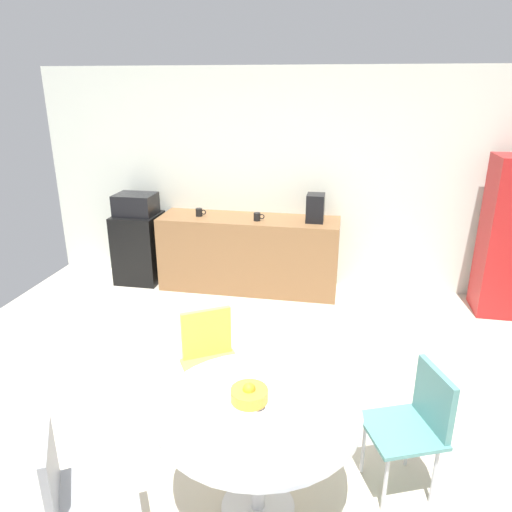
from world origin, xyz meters
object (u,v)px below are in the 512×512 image
Objects in this scene: round_table at (258,427)px; mug_green at (257,217)px; mug_white at (199,212)px; microwave at (136,204)px; chair_teal at (418,416)px; coffee_maker at (315,208)px; mini_fridge at (140,248)px; chair_gray at (73,485)px; fruit_bowl at (249,394)px; chair_yellow at (210,353)px; mug_red at (313,217)px.

mug_green is (-0.60, 3.14, 0.34)m from round_table.
round_table is 8.78× the size of mug_white.
microwave is 0.58× the size of chair_teal.
coffee_maker is at bearing 8.17° from mug_green.
round_table is at bearing -56.45° from microwave.
mug_green is at bearing -3.51° from mini_fridge.
fruit_bowl is at bearing 34.83° from chair_gray.
mug_white is (-1.32, 3.20, 0.34)m from round_table.
mug_green is (-0.08, 2.30, 0.43)m from chair_yellow.
round_table is 3.48m from mug_white.
coffee_maker is (0.58, 2.39, 0.54)m from chair_yellow.
round_table is at bearing -56.45° from mini_fridge.
mug_green is at bearing -5.12° from mug_white.
coffee_maker reaches higher than fruit_bowl.
chair_teal is (3.05, -2.86, 0.09)m from mini_fridge.
fruit_bowl is at bearing -91.77° from mug_red.
microwave is at bearing 123.23° from fruit_bowl.
mug_red is (2.18, 0.03, -0.05)m from microwave.
microwave reaches higher than mug_red.
coffee_maker is at bearing -47.65° from mug_red.
chair_gray is (1.29, -3.73, 0.09)m from mini_fridge.
chair_yellow and chair_gray have the same top height.
fruit_bowl is 1.64× the size of mug_white.
round_table is 1.37× the size of chair_gray.
round_table is (2.14, -3.23, -0.39)m from microwave.
chair_gray is 6.43× the size of mug_red.
fruit_bowl is at bearing -92.22° from coffee_maker.
round_table is at bearing -91.12° from coffee_maker.
round_table is 8.78× the size of mug_green.
chair_yellow is (1.62, -2.39, 0.09)m from mini_fridge.
chair_yellow is at bearing 120.32° from fruit_bowl.
chair_gray is (-0.33, -1.33, 0.00)m from chair_yellow.
microwave is 0.58× the size of chair_gray.
coffee_maker reaches higher than mini_fridge.
mug_white reaches higher than chair_yellow.
microwave reaches higher than mini_fridge.
chair_yellow is 2.53m from mug_white.
mini_fridge is 1.63m from mug_green.
mug_green is at bearing 86.02° from chair_gray.
chair_gray is 3.75m from mug_white.
mini_fridge is 3.88m from round_table.
round_table is 3.21m from mug_green.
mug_white is (-0.47, 3.70, 0.43)m from chair_gray.
mini_fridge is at bearing -179.31° from mug_red.
microwave is 0.42× the size of round_table.
coffee_maker is (2.20, 0.00, 0.06)m from microwave.
fruit_bowl is (2.08, -3.18, 0.35)m from mini_fridge.
coffee_maker reaches higher than mug_green.
chair_gray is 3.88m from mug_red.
mug_red is (0.56, 2.42, 0.43)m from chair_yellow.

